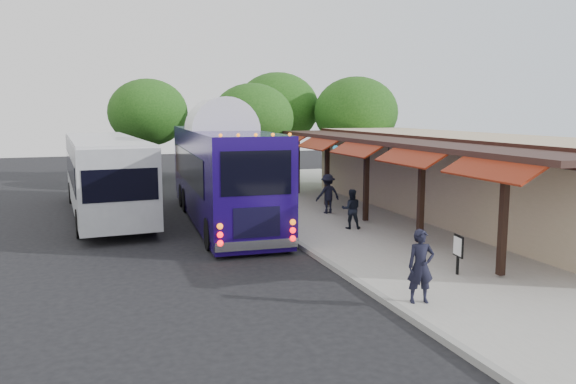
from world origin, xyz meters
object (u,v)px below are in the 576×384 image
object	(u,v)px
city_bus	(104,172)
ped_a	(421,266)
ped_b	(351,209)
ped_c	(279,198)
coach_bus	(222,169)
sign_board	(458,248)
ped_d	(328,194)

from	to	relation	value
city_bus	ped_a	size ratio (longest dim) A/B	7.42
ped_b	ped_c	distance (m)	3.69
ped_a	ped_b	xyz separation A→B (m)	(2.06, 8.09, -0.11)
ped_b	ped_c	size ratio (longest dim) A/B	0.96
coach_bus	sign_board	world-z (taller)	coach_bus
city_bus	ped_b	world-z (taller)	city_bus
ped_a	ped_d	bearing A→B (deg)	90.32
sign_board	ped_c	bearing A→B (deg)	108.59
city_bus	sign_board	xyz separation A→B (m)	(8.92, -13.39, -1.01)
ped_c	ped_b	bearing A→B (deg)	111.74
city_bus	ped_c	xyz separation A→B (m)	(6.95, -3.72, -0.96)
ped_a	ped_b	size ratio (longest dim) A/B	1.15
ped_b	ped_d	world-z (taller)	ped_d
coach_bus	ped_a	size ratio (longest dim) A/B	7.42
city_bus	ped_a	distance (m)	16.47
city_bus	coach_bus	bearing A→B (deg)	-37.71
ped_a	ped_b	distance (m)	8.35
ped_b	sign_board	size ratio (longest dim) A/B	1.38
city_bus	ped_c	bearing A→B (deg)	-31.87
ped_d	coach_bus	bearing A→B (deg)	-12.17
coach_bus	ped_d	size ratio (longest dim) A/B	7.52
city_bus	ped_d	world-z (taller)	city_bus
ped_a	coach_bus	bearing A→B (deg)	112.65
ped_d	sign_board	distance (m)	9.76
ped_b	sign_board	xyz separation A→B (m)	(0.15, -6.47, -0.01)
sign_board	coach_bus	bearing A→B (deg)	119.78
coach_bus	ped_b	bearing A→B (deg)	-39.85
ped_b	ped_d	distance (m)	3.31
ped_a	ped_c	world-z (taller)	ped_a
coach_bus	ped_b	distance (m)	5.78
city_bus	sign_board	world-z (taller)	city_bus
coach_bus	city_bus	xyz separation A→B (m)	(-4.61, 3.11, -0.30)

